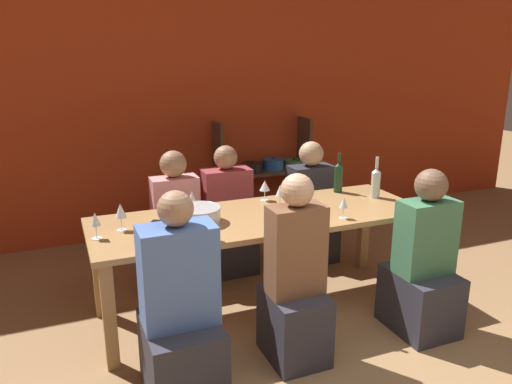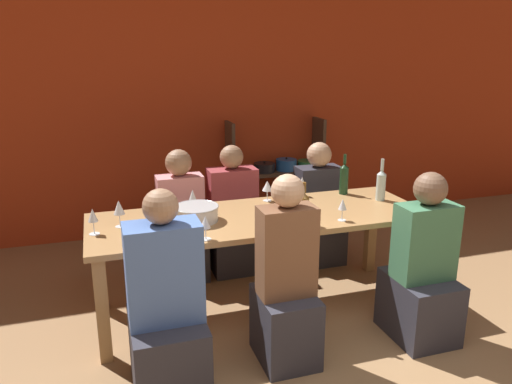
{
  "view_description": "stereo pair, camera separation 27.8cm",
  "coord_description": "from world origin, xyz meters",
  "views": [
    {
      "loc": [
        -1.55,
        -1.4,
        1.95
      ],
      "look_at": [
        -0.17,
        1.95,
        0.92
      ],
      "focal_mm": 35.0,
      "sensor_mm": 36.0,
      "label": 1
    },
    {
      "loc": [
        -1.29,
        -1.49,
        1.95
      ],
      "look_at": [
        -0.17,
        1.95,
        0.92
      ],
      "focal_mm": 35.0,
      "sensor_mm": 36.0,
      "label": 2
    }
  ],
  "objects": [
    {
      "name": "wall_back_red",
      "position": [
        0.0,
        3.83,
        1.35
      ],
      "size": [
        8.8,
        0.06,
        2.7
      ],
      "color": "#B23819",
      "rests_on": "ground_plane"
    },
    {
      "name": "shelf_unit",
      "position": [
        0.62,
        3.63,
        0.41
      ],
      "size": [
        1.08,
        0.3,
        1.21
      ],
      "color": "#4C3828",
      "rests_on": "ground_plane"
    },
    {
      "name": "dining_table",
      "position": [
        -0.17,
        1.85,
        0.68
      ],
      "size": [
        2.5,
        0.87,
        0.77
      ],
      "color": "#AD7F4C",
      "rests_on": "ground_plane"
    },
    {
      "name": "mixing_bowl",
      "position": [
        -0.65,
        1.87,
        0.83
      ],
      "size": [
        0.32,
        0.32,
        0.11
      ],
      "color": "#B7BABC",
      "rests_on": "dining_table"
    },
    {
      "name": "wine_bottle_green",
      "position": [
        0.05,
        1.56,
        0.89
      ],
      "size": [
        0.07,
        0.07,
        0.31
      ],
      "color": "brown",
      "rests_on": "dining_table"
    },
    {
      "name": "wine_bottle_dark",
      "position": [
        0.88,
        1.91,
        0.9
      ],
      "size": [
        0.08,
        0.08,
        0.34
      ],
      "color": "#B2C6C1",
      "rests_on": "dining_table"
    },
    {
      "name": "wine_bottle_amber",
      "position": [
        0.68,
        2.17,
        0.9
      ],
      "size": [
        0.07,
        0.07,
        0.34
      ],
      "color": "#19381E",
      "rests_on": "dining_table"
    },
    {
      "name": "wine_glass_red_a",
      "position": [
        0.35,
        1.55,
        0.88
      ],
      "size": [
        0.06,
        0.06,
        0.16
      ],
      "color": "white",
      "rests_on": "dining_table"
    },
    {
      "name": "wine_glass_white_a",
      "position": [
        -1.36,
        1.81,
        0.89
      ],
      "size": [
        0.07,
        0.07,
        0.18
      ],
      "color": "white",
      "rests_on": "dining_table"
    },
    {
      "name": "wine_glass_empty_a",
      "position": [
        0.32,
        2.22,
        0.88
      ],
      "size": [
        0.07,
        0.07,
        0.17
      ],
      "color": "white",
      "rests_on": "dining_table"
    },
    {
      "name": "wine_glass_red_b",
      "position": [
        0.12,
        1.9,
        0.87
      ],
      "size": [
        0.08,
        0.08,
        0.16
      ],
      "color": "white",
      "rests_on": "dining_table"
    },
    {
      "name": "wine_glass_white_b",
      "position": [
        -0.62,
        2.13,
        0.87
      ],
      "size": [
        0.07,
        0.07,
        0.16
      ],
      "color": "white",
      "rests_on": "dining_table"
    },
    {
      "name": "wine_glass_red_c",
      "position": [
        -1.18,
        1.9,
        0.9
      ],
      "size": [
        0.08,
        0.08,
        0.19
      ],
      "color": "white",
      "rests_on": "dining_table"
    },
    {
      "name": "wine_glass_empty_b",
      "position": [
        -0.67,
        1.48,
        0.88
      ],
      "size": [
        0.07,
        0.07,
        0.16
      ],
      "color": "white",
      "rests_on": "dining_table"
    },
    {
      "name": "wine_glass_red_d",
      "position": [
        -0.01,
        2.18,
        0.89
      ],
      "size": [
        0.08,
        0.08,
        0.17
      ],
      "color": "white",
      "rests_on": "dining_table"
    },
    {
      "name": "wine_glass_white_c",
      "position": [
        -1.11,
        1.5,
        0.89
      ],
      "size": [
        0.07,
        0.07,
        0.18
      ],
      "color": "white",
      "rests_on": "dining_table"
    },
    {
      "name": "wine_glass_red_e",
      "position": [
        0.03,
        1.97,
        0.89
      ],
      "size": [
        0.07,
        0.07,
        0.18
      ],
      "color": "white",
      "rests_on": "dining_table"
    },
    {
      "name": "cell_phone",
      "position": [
        -0.9,
        1.95,
        0.77
      ],
      "size": [
        0.16,
        0.14,
        0.01
      ],
      "color": "black",
      "rests_on": "dining_table"
    },
    {
      "name": "person_near_a",
      "position": [
        0.76,
        1.13,
        0.44
      ],
      "size": [
        0.4,
        0.5,
        1.19
      ],
      "color": "#2D2D38",
      "rests_on": "ground_plane"
    },
    {
      "name": "person_far_a",
      "position": [
        -0.64,
        2.63,
        0.42
      ],
      "size": [
        0.39,
        0.49,
        1.14
      ],
      "rotation": [
        0.0,
        0.0,
        3.14
      ],
      "color": "#2D2D38",
      "rests_on": "ground_plane"
    },
    {
      "name": "person_near_b",
      "position": [
        -0.99,
        1.07,
        0.45
      ],
      "size": [
        0.42,
        0.52,
        1.24
      ],
      "color": "#2D2D38",
      "rests_on": "ground_plane"
    },
    {
      "name": "person_far_b",
      "position": [
        0.65,
        2.6,
        0.42
      ],
      "size": [
        0.41,
        0.51,
        1.14
      ],
      "rotation": [
        0.0,
        0.0,
        3.14
      ],
      "color": "#2D2D38",
      "rests_on": "ground_plane"
    },
    {
      "name": "person_near_c",
      "position": [
        -0.23,
        1.16,
        0.47
      ],
      "size": [
        0.35,
        0.44,
        1.24
      ],
      "color": "#2D2D38",
      "rests_on": "ground_plane"
    },
    {
      "name": "person_far_c",
      "position": [
        -0.17,
        2.66,
        0.41
      ],
      "size": [
        0.43,
        0.54,
        1.15
      ],
      "rotation": [
        0.0,
        0.0,
        3.14
      ],
      "color": "#2D2D38",
      "rests_on": "ground_plane"
    }
  ]
}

